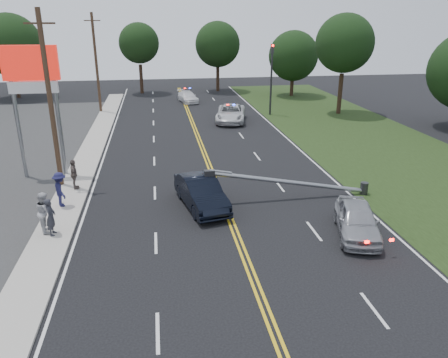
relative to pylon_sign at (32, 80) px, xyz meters
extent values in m
plane|color=black|center=(10.50, -14.00, -6.00)|extent=(120.00, 120.00, 0.00)
cube|color=#A9A399|center=(2.10, -4.00, -5.94)|extent=(1.80, 70.00, 0.12)
cube|color=black|center=(24.00, -4.00, -5.99)|extent=(12.00, 80.00, 0.01)
cube|color=gold|center=(10.50, -4.00, -5.99)|extent=(0.36, 80.00, 0.00)
cylinder|color=gray|center=(-1.20, 0.00, -2.50)|extent=(0.24, 0.24, 7.00)
cylinder|color=gray|center=(1.20, 0.00, -2.50)|extent=(0.24, 0.24, 7.00)
cube|color=red|center=(0.00, 0.00, 1.00)|extent=(3.20, 0.35, 2.00)
cube|color=white|center=(0.00, 0.00, -0.40)|extent=(2.80, 0.30, 0.70)
cylinder|color=#2D2D30|center=(18.80, 16.00, -2.50)|extent=(0.20, 0.20, 7.00)
cube|color=#2D2D30|center=(18.80, 16.00, 0.60)|extent=(0.28, 0.28, 0.90)
sphere|color=#FF0C07|center=(18.80, 15.84, 0.90)|extent=(0.22, 0.22, 0.22)
cylinder|color=#2D2D30|center=(18.60, -6.00, -5.65)|extent=(0.44, 0.44, 0.70)
cylinder|color=gray|center=(14.17, -6.00, -5.02)|extent=(8.90, 0.24, 1.80)
cube|color=#2D2D30|center=(9.74, -6.00, -4.23)|extent=(0.55, 0.32, 0.30)
cylinder|color=#382619|center=(1.30, -2.00, -1.00)|extent=(0.28, 0.28, 10.00)
cube|color=#382619|center=(1.30, -2.00, 3.20)|extent=(1.60, 0.10, 0.10)
cylinder|color=#382619|center=(1.30, 20.00, -1.00)|extent=(0.28, 0.28, 10.00)
cube|color=#382619|center=(1.30, 20.00, 3.20)|extent=(1.60, 0.10, 0.10)
cylinder|color=black|center=(-9.90, 30.89, -4.15)|extent=(0.44, 0.44, 3.70)
sphere|color=black|center=(-9.90, 30.89, 0.37)|extent=(7.44, 7.44, 7.44)
cylinder|color=black|center=(5.39, 31.95, -4.14)|extent=(0.44, 0.44, 3.72)
sphere|color=black|center=(5.39, 31.95, 0.41)|extent=(5.12, 5.12, 5.12)
cylinder|color=black|center=(15.64, 32.26, -4.21)|extent=(0.44, 0.44, 3.57)
sphere|color=black|center=(15.64, 32.26, 0.15)|extent=(5.93, 5.93, 5.93)
cylinder|color=black|center=(24.50, 27.02, -4.55)|extent=(0.44, 0.44, 2.89)
sphere|color=black|center=(24.50, 27.02, -1.02)|extent=(6.18, 6.18, 6.18)
cylinder|color=black|center=(26.06, 15.47, -3.94)|extent=(0.44, 0.44, 4.11)
sphere|color=black|center=(26.06, 15.47, 1.08)|extent=(5.80, 5.80, 5.80)
imported|color=black|center=(9.24, -6.35, -5.18)|extent=(2.69, 5.18, 1.63)
imported|color=#9D9FA5|center=(16.00, -10.61, -5.25)|extent=(2.94, 4.72, 1.50)
imported|color=silver|center=(14.21, 13.43, -5.20)|extent=(3.85, 6.19, 1.60)
imported|color=silver|center=(10.91, 24.44, -5.37)|extent=(2.54, 4.58, 1.25)
imported|color=#27282F|center=(2.15, -8.66, -5.00)|extent=(0.43, 0.65, 1.76)
imported|color=#B4B4B9|center=(1.83, -8.27, -4.91)|extent=(0.99, 1.12, 1.93)
imported|color=#1A1A41|center=(1.96, -5.34, -4.95)|extent=(1.12, 1.38, 1.86)
imported|color=#63554F|center=(2.25, -2.88, -5.00)|extent=(0.59, 1.08, 1.75)
camera|label=1|loc=(7.14, -27.59, 3.48)|focal=35.00mm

